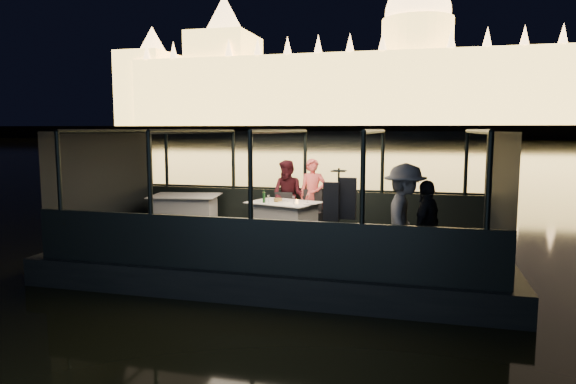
% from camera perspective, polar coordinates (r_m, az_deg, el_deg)
% --- Properties ---
extents(river_water, '(500.00, 500.00, 0.00)m').
position_cam_1_polar(river_water, '(89.87, 12.95, 4.97)').
color(river_water, black).
rests_on(river_water, ground).
extents(boat_hull, '(8.60, 4.40, 1.00)m').
position_cam_1_polar(boat_hull, '(10.53, -0.55, -8.66)').
color(boat_hull, black).
rests_on(boat_hull, river_water).
extents(boat_deck, '(8.00, 4.00, 0.04)m').
position_cam_1_polar(boat_deck, '(10.41, -0.56, -6.12)').
color(boat_deck, black).
rests_on(boat_deck, boat_hull).
extents(gunwale_port, '(8.00, 0.08, 0.90)m').
position_cam_1_polar(gunwale_port, '(12.23, 1.89, -1.91)').
color(gunwale_port, black).
rests_on(gunwale_port, boat_deck).
extents(gunwale_starboard, '(8.00, 0.08, 0.90)m').
position_cam_1_polar(gunwale_starboard, '(8.44, -4.13, -5.96)').
color(gunwale_starboard, black).
rests_on(gunwale_starboard, boat_deck).
extents(cabin_glass_port, '(8.00, 0.02, 1.40)m').
position_cam_1_polar(cabin_glass_port, '(12.10, 1.91, 3.47)').
color(cabin_glass_port, '#99B2B2').
rests_on(cabin_glass_port, gunwale_port).
extents(cabin_glass_starboard, '(8.00, 0.02, 1.40)m').
position_cam_1_polar(cabin_glass_starboard, '(8.26, -4.20, 1.84)').
color(cabin_glass_starboard, '#99B2B2').
rests_on(cabin_glass_starboard, gunwale_starboard).
extents(cabin_roof_glass, '(8.00, 4.00, 0.02)m').
position_cam_1_polar(cabin_roof_glass, '(10.14, -0.57, 6.76)').
color(cabin_roof_glass, '#99B2B2').
rests_on(cabin_roof_glass, boat_deck).
extents(end_wall_fore, '(0.02, 4.00, 2.30)m').
position_cam_1_polar(end_wall_fore, '(11.89, -19.51, 0.84)').
color(end_wall_fore, black).
rests_on(end_wall_fore, boat_deck).
extents(end_wall_aft, '(0.02, 4.00, 2.30)m').
position_cam_1_polar(end_wall_aft, '(9.95, 22.27, -0.40)').
color(end_wall_aft, black).
rests_on(end_wall_aft, boat_deck).
extents(canopy_ribs, '(8.00, 4.00, 2.30)m').
position_cam_1_polar(canopy_ribs, '(10.21, -0.57, 0.29)').
color(canopy_ribs, black).
rests_on(canopy_ribs, boat_deck).
extents(embankment, '(400.00, 140.00, 6.00)m').
position_cam_1_polar(embankment, '(219.81, 13.99, 6.27)').
color(embankment, '#423D33').
rests_on(embankment, ground).
extents(parliament_building, '(220.00, 32.00, 60.00)m').
position_cam_1_polar(parliament_building, '(186.65, 14.11, 14.81)').
color(parliament_building, '#F2D18C').
rests_on(parliament_building, embankment).
extents(dining_table_central, '(1.71, 1.45, 0.77)m').
position_cam_1_polar(dining_table_central, '(11.23, -0.47, -3.04)').
color(dining_table_central, silver).
rests_on(dining_table_central, boat_deck).
extents(dining_table_aft, '(1.72, 1.37, 0.82)m').
position_cam_1_polar(dining_table_aft, '(12.25, -11.31, -2.34)').
color(dining_table_aft, white).
rests_on(dining_table_aft, boat_deck).
extents(chair_port_left, '(0.46, 0.46, 0.89)m').
position_cam_1_polar(chair_port_left, '(11.69, -0.72, -2.32)').
color(chair_port_left, black).
rests_on(chair_port_left, boat_deck).
extents(chair_port_right, '(0.47, 0.47, 0.97)m').
position_cam_1_polar(chair_port_right, '(11.53, 2.52, -2.45)').
color(chair_port_right, black).
rests_on(chair_port_right, boat_deck).
extents(coat_stand, '(0.58, 0.52, 1.69)m').
position_cam_1_polar(coat_stand, '(8.76, 5.61, -2.50)').
color(coat_stand, black).
rests_on(coat_stand, boat_deck).
extents(person_woman_coral, '(0.66, 0.49, 1.68)m').
position_cam_1_polar(person_woman_coral, '(11.75, 2.77, -0.80)').
color(person_woman_coral, '#F65D59').
rests_on(person_woman_coral, boat_deck).
extents(person_man_maroon, '(0.93, 0.82, 1.63)m').
position_cam_1_polar(person_man_maroon, '(11.89, -0.02, -0.70)').
color(person_man_maroon, '#3C1018').
rests_on(person_man_maroon, boat_deck).
extents(passenger_stripe, '(0.67, 1.17, 1.80)m').
position_cam_1_polar(passenger_stripe, '(8.50, 12.80, -3.28)').
color(passenger_stripe, silver).
rests_on(passenger_stripe, boat_deck).
extents(passenger_dark, '(0.68, 0.98, 1.54)m').
position_cam_1_polar(passenger_dark, '(8.59, 15.16, -3.24)').
color(passenger_dark, black).
rests_on(passenger_dark, boat_deck).
extents(wine_bottle, '(0.08, 0.08, 0.28)m').
position_cam_1_polar(wine_bottle, '(11.06, -2.69, -0.43)').
color(wine_bottle, '#153B1A').
rests_on(wine_bottle, dining_table_central).
extents(bread_basket, '(0.24, 0.24, 0.07)m').
position_cam_1_polar(bread_basket, '(11.21, -1.13, -0.88)').
color(bread_basket, olive).
rests_on(bread_basket, dining_table_central).
extents(amber_candle, '(0.07, 0.07, 0.08)m').
position_cam_1_polar(amber_candle, '(10.92, 0.99, -1.09)').
color(amber_candle, '#FFA73F').
rests_on(amber_candle, dining_table_central).
extents(plate_near, '(0.26, 0.26, 0.01)m').
position_cam_1_polar(plate_near, '(10.80, 2.27, -1.36)').
color(plate_near, silver).
rests_on(plate_near, dining_table_central).
extents(plate_far, '(0.31, 0.31, 0.02)m').
position_cam_1_polar(plate_far, '(11.22, -0.66, -1.04)').
color(plate_far, silver).
rests_on(plate_far, dining_table_central).
extents(wine_glass_white, '(0.07, 0.07, 0.18)m').
position_cam_1_polar(wine_glass_white, '(10.94, -2.19, -0.79)').
color(wine_glass_white, silver).
rests_on(wine_glass_white, dining_table_central).
extents(wine_glass_red, '(0.06, 0.06, 0.18)m').
position_cam_1_polar(wine_glass_red, '(11.08, 2.20, -0.70)').
color(wine_glass_red, white).
rests_on(wine_glass_red, dining_table_central).
extents(wine_glass_empty, '(0.07, 0.07, 0.17)m').
position_cam_1_polar(wine_glass_empty, '(10.82, 0.62, -0.88)').
color(wine_glass_empty, white).
rests_on(wine_glass_empty, dining_table_central).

